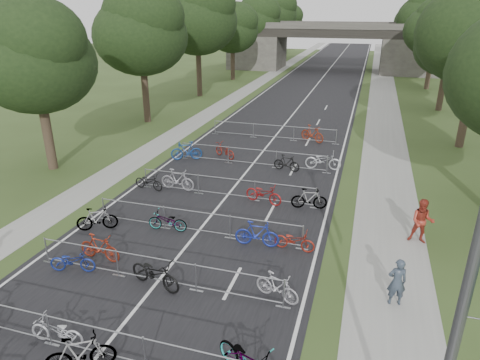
% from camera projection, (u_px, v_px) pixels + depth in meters
% --- Properties ---
extents(road, '(11.00, 140.00, 0.01)m').
position_uv_depth(road, '(316.00, 86.00, 53.22)').
color(road, black).
rests_on(road, ground).
extents(sidewalk_right, '(3.00, 140.00, 0.01)m').
position_uv_depth(sidewalk_right, '(383.00, 89.00, 51.07)').
color(sidewalk_right, gray).
rests_on(sidewalk_right, ground).
extents(sidewalk_left, '(2.00, 140.00, 0.01)m').
position_uv_depth(sidewalk_left, '(258.00, 83.00, 55.24)').
color(sidewalk_left, gray).
rests_on(sidewalk_left, ground).
extents(lane_markings, '(0.12, 140.00, 0.00)m').
position_uv_depth(lane_markings, '(316.00, 86.00, 53.22)').
color(lane_markings, silver).
rests_on(lane_markings, ground).
extents(overpass_bridge, '(31.00, 8.00, 7.05)m').
position_uv_depth(overpass_bridge, '(330.00, 47.00, 65.19)').
color(overpass_bridge, '#423E3B').
rests_on(overpass_bridge, ground).
extents(lamppost, '(0.61, 0.65, 8.21)m').
position_uv_depth(lamppost, '(458.00, 337.00, 6.81)').
color(lamppost, '#4C4C51').
rests_on(lamppost, ground).
extents(tree_left_0, '(6.72, 6.72, 10.25)m').
position_uv_depth(tree_left_0, '(35.00, 59.00, 23.64)').
color(tree_left_0, '#33261C').
rests_on(tree_left_0, ground).
extents(tree_left_1, '(7.56, 7.56, 11.53)m').
position_uv_depth(tree_left_1, '(141.00, 32.00, 33.97)').
color(tree_left_1, '#33261C').
rests_on(tree_left_1, ground).
extents(tree_left_2, '(8.40, 8.40, 12.81)m').
position_uv_depth(tree_left_2, '(198.00, 18.00, 44.30)').
color(tree_left_2, '#33261C').
rests_on(tree_left_2, ground).
extents(tree_right_2, '(6.16, 6.16, 9.39)m').
position_uv_depth(tree_right_2, '(451.00, 45.00, 38.53)').
color(tree_right_2, '#33261C').
rests_on(tree_right_2, ground).
extents(tree_left_3, '(6.72, 6.72, 10.25)m').
position_uv_depth(tree_left_3, '(233.00, 29.00, 55.56)').
color(tree_left_3, '#33261C').
rests_on(tree_left_3, ground).
extents(tree_right_3, '(7.17, 7.17, 10.93)m').
position_uv_depth(tree_right_3, '(437.00, 28.00, 48.80)').
color(tree_right_3, '#33261C').
rests_on(tree_right_3, ground).
extents(tree_left_4, '(7.56, 7.56, 11.53)m').
position_uv_depth(tree_left_4, '(257.00, 20.00, 65.89)').
color(tree_left_4, '#33261C').
rests_on(tree_left_4, ground).
extents(tree_right_4, '(8.18, 8.18, 12.47)m').
position_uv_depth(tree_right_4, '(428.00, 17.00, 59.07)').
color(tree_right_4, '#33261C').
rests_on(tree_right_4, ground).
extents(tree_left_5, '(8.40, 8.40, 12.81)m').
position_uv_depth(tree_left_5, '(274.00, 13.00, 76.22)').
color(tree_left_5, '#33261C').
rests_on(tree_left_5, ground).
extents(tree_right_5, '(6.16, 6.16, 9.39)m').
position_uv_depth(tree_right_5, '(419.00, 28.00, 70.45)').
color(tree_right_5, '#33261C').
rests_on(tree_right_5, ground).
extents(tree_left_6, '(6.72, 6.72, 10.25)m').
position_uv_depth(tree_left_6, '(287.00, 21.00, 87.47)').
color(tree_left_6, '#33261C').
rests_on(tree_left_6, ground).
extents(tree_right_6, '(7.17, 7.17, 10.93)m').
position_uv_depth(tree_right_6, '(414.00, 20.00, 80.72)').
color(tree_right_6, '#33261C').
rests_on(tree_right_6, ground).
extents(barrier_row_1, '(9.70, 0.08, 1.10)m').
position_uv_depth(barrier_row_1, '(95.00, 341.00, 11.88)').
color(barrier_row_1, '#929499').
rests_on(barrier_row_1, ground).
extents(barrier_row_2, '(9.70, 0.08, 1.10)m').
position_uv_depth(barrier_row_2, '(155.00, 270.00, 15.07)').
color(barrier_row_2, '#929499').
rests_on(barrier_row_2, ground).
extents(barrier_row_3, '(9.70, 0.08, 1.10)m').
position_uv_depth(barrier_row_3, '(196.00, 222.00, 18.44)').
color(barrier_row_3, '#929499').
rests_on(barrier_row_3, ground).
extents(barrier_row_4, '(9.70, 0.08, 1.10)m').
position_uv_depth(barrier_row_4, '(226.00, 187.00, 21.98)').
color(barrier_row_4, '#929499').
rests_on(barrier_row_4, ground).
extents(barrier_row_5, '(9.70, 0.08, 1.10)m').
position_uv_depth(barrier_row_5, '(252.00, 157.00, 26.42)').
color(barrier_row_5, '#929499').
rests_on(barrier_row_5, ground).
extents(barrier_row_6, '(9.70, 0.08, 1.10)m').
position_uv_depth(barrier_row_6, '(273.00, 132.00, 31.74)').
color(barrier_row_6, '#929499').
rests_on(barrier_row_6, ground).
extents(bike_5, '(1.72, 0.69, 0.89)m').
position_uv_depth(bike_5, '(56.00, 331.00, 12.38)').
color(bike_5, silver).
rests_on(bike_5, ground).
extents(bike_6, '(1.87, 1.41, 1.12)m').
position_uv_depth(bike_6, '(80.00, 354.00, 11.43)').
color(bike_6, '#929499').
rests_on(bike_6, ground).
extents(bike_8, '(1.80, 0.98, 0.90)m').
position_uv_depth(bike_8, '(72.00, 261.00, 15.79)').
color(bike_8, navy).
rests_on(bike_8, ground).
extents(bike_9, '(1.84, 0.65, 1.09)m').
position_uv_depth(bike_9, '(100.00, 248.00, 16.49)').
color(bike_9, maroon).
rests_on(bike_9, ground).
extents(bike_10, '(2.25, 1.25, 1.12)m').
position_uv_depth(bike_10, '(155.00, 273.00, 14.88)').
color(bike_10, black).
rests_on(bike_10, ground).
extents(bike_11, '(1.72, 0.99, 0.99)m').
position_uv_depth(bike_11, '(277.00, 287.00, 14.26)').
color(bike_11, '#ACABB2').
rests_on(bike_11, ground).
extents(bike_12, '(1.80, 1.28, 1.07)m').
position_uv_depth(bike_12, '(97.00, 219.00, 18.74)').
color(bike_12, '#929499').
rests_on(bike_12, ground).
extents(bike_13, '(1.81, 0.76, 0.92)m').
position_uv_depth(bike_13, '(167.00, 221.00, 18.69)').
color(bike_13, '#929499').
rests_on(bike_13, ground).
extents(bike_14, '(1.88, 0.66, 1.11)m').
position_uv_depth(bike_14, '(257.00, 234.00, 17.46)').
color(bike_14, '#1B2C97').
rests_on(bike_14, ground).
extents(bike_15, '(1.70, 0.68, 0.88)m').
position_uv_depth(bike_15, '(294.00, 241.00, 17.20)').
color(bike_15, maroon).
rests_on(bike_15, ground).
extents(bike_16, '(1.80, 0.84, 0.91)m').
position_uv_depth(bike_16, '(149.00, 182.00, 22.95)').
color(bike_16, black).
rests_on(bike_16, ground).
extents(bike_17, '(1.97, 0.65, 1.17)m').
position_uv_depth(bike_17, '(177.00, 180.00, 22.85)').
color(bike_17, gray).
rests_on(bike_17, ground).
extents(bike_18, '(2.09, 1.15, 1.04)m').
position_uv_depth(bike_18, '(264.00, 194.00, 21.33)').
color(bike_18, maroon).
rests_on(bike_18, ground).
extents(bike_19, '(1.80, 0.81, 1.05)m').
position_uv_depth(bike_19, '(309.00, 199.00, 20.72)').
color(bike_19, '#929499').
rests_on(bike_19, ground).
extents(bike_20, '(2.07, 1.30, 1.21)m').
position_uv_depth(bike_20, '(186.00, 151.00, 27.39)').
color(bike_20, navy).
rests_on(bike_20, ground).
extents(bike_21, '(1.91, 1.53, 0.97)m').
position_uv_depth(bike_21, '(225.00, 151.00, 27.82)').
color(bike_21, maroon).
rests_on(bike_21, ground).
extents(bike_22, '(1.69, 0.75, 0.98)m').
position_uv_depth(bike_22, '(287.00, 163.00, 25.57)').
color(bike_22, black).
rests_on(bike_22, ground).
extents(bike_23, '(2.18, 0.88, 1.12)m').
position_uv_depth(bike_23, '(323.00, 160.00, 25.79)').
color(bike_23, '#B4B5BC').
rests_on(bike_23, ground).
extents(bike_27, '(2.02, 1.49, 1.20)m').
position_uv_depth(bike_27, '(312.00, 134.00, 31.10)').
color(bike_27, maroon).
rests_on(bike_27, ground).
extents(pedestrian_a, '(0.70, 0.54, 1.70)m').
position_uv_depth(pedestrian_a, '(397.00, 282.00, 13.92)').
color(pedestrian_a, '#303A48').
rests_on(pedestrian_a, ground).
extents(pedestrian_b, '(0.99, 0.79, 1.93)m').
position_uv_depth(pedestrian_b, '(422.00, 222.00, 17.58)').
color(pedestrian_b, maroon).
rests_on(pedestrian_b, ground).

